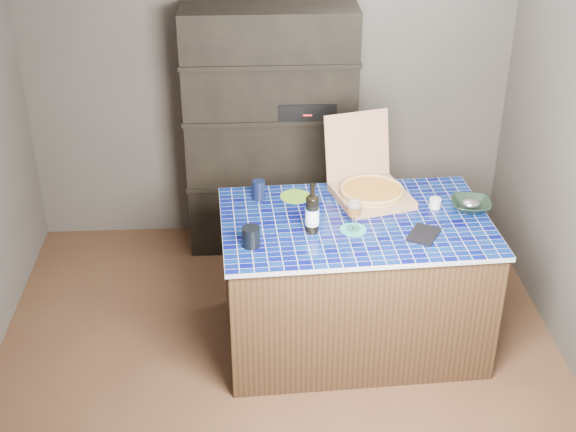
{
  "coord_description": "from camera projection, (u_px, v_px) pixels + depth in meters",
  "views": [
    {
      "loc": [
        -0.15,
        -3.77,
        3.17
      ],
      "look_at": [
        0.05,
        0.0,
        1.06
      ],
      "focal_mm": 50.0,
      "sensor_mm": 36.0,
      "label": 1
    }
  ],
  "objects": [
    {
      "name": "teal_trivet",
      "position": [
        353.0,
        230.0,
        4.59
      ],
      "size": [
        0.15,
        0.15,
        0.01
      ],
      "primitive_type": "cylinder",
      "color": "teal",
      "rests_on": "kitchen_island"
    },
    {
      "name": "green_trivet",
      "position": [
        295.0,
        196.0,
        4.94
      ],
      "size": [
        0.19,
        0.19,
        0.01
      ],
      "primitive_type": "cylinder",
      "color": "#649D21",
      "rests_on": "kitchen_island"
    },
    {
      "name": "shelving_unit",
      "position": [
        271.0,
        132.0,
        5.73
      ],
      "size": [
        1.2,
        0.41,
        1.8
      ],
      "color": "black",
      "rests_on": "floor"
    },
    {
      "name": "mead_bottle",
      "position": [
        312.0,
        213.0,
        4.52
      ],
      "size": [
        0.08,
        0.08,
        0.31
      ],
      "color": "black",
      "rests_on": "kitchen_island"
    },
    {
      "name": "kitchen_island",
      "position": [
        353.0,
        282.0,
        4.9
      ],
      "size": [
        1.63,
        1.08,
        0.86
      ],
      "rotation": [
        0.0,
        0.0,
        0.06
      ],
      "color": "#412A19",
      "rests_on": "floor"
    },
    {
      "name": "wine_glass",
      "position": [
        354.0,
        209.0,
        4.52
      ],
      "size": [
        0.09,
        0.09,
        0.2
      ],
      "color": "white",
      "rests_on": "teal_trivet"
    },
    {
      "name": "navy_cup",
      "position": [
        259.0,
        190.0,
        4.89
      ],
      "size": [
        0.08,
        0.08,
        0.12
      ],
      "primitive_type": "cylinder",
      "color": "black",
      "rests_on": "kitchen_island"
    },
    {
      "name": "room",
      "position": [
        279.0,
        185.0,
        4.23
      ],
      "size": [
        3.5,
        3.5,
        3.5
      ],
      "color": "#4F3622",
      "rests_on": "ground"
    },
    {
      "name": "white_jar",
      "position": [
        435.0,
        203.0,
        4.81
      ],
      "size": [
        0.07,
        0.07,
        0.06
      ],
      "primitive_type": "cylinder",
      "color": "silver",
      "rests_on": "kitchen_island"
    },
    {
      "name": "dvd_case",
      "position": [
        424.0,
        234.0,
        4.53
      ],
      "size": [
        0.23,
        0.25,
        0.02
      ],
      "primitive_type": "cube",
      "rotation": [
        0.0,
        0.0,
        -0.51
      ],
      "color": "black",
      "rests_on": "kitchen_island"
    },
    {
      "name": "bowl",
      "position": [
        471.0,
        205.0,
        4.79
      ],
      "size": [
        0.27,
        0.27,
        0.06
      ],
      "primitive_type": "imported",
      "rotation": [
        0.0,
        0.0,
        -0.14
      ],
      "color": "black",
      "rests_on": "kitchen_island"
    },
    {
      "name": "pizza_box",
      "position": [
        370.0,
        188.0,
        4.91
      ],
      "size": [
        0.54,
        0.61,
        0.46
      ],
      "rotation": [
        0.0,
        0.0,
        0.26
      ],
      "color": "#A87256",
      "rests_on": "kitchen_island"
    },
    {
      "name": "foil_contents",
      "position": [
        471.0,
        203.0,
        4.79
      ],
      "size": [
        0.11,
        0.09,
        0.05
      ],
      "primitive_type": "ellipsoid",
      "color": "silver",
      "rests_on": "bowl"
    },
    {
      "name": "tumbler",
      "position": [
        251.0,
        237.0,
        4.41
      ],
      "size": [
        0.1,
        0.1,
        0.11
      ],
      "primitive_type": "cylinder",
      "color": "black",
      "rests_on": "kitchen_island"
    }
  ]
}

